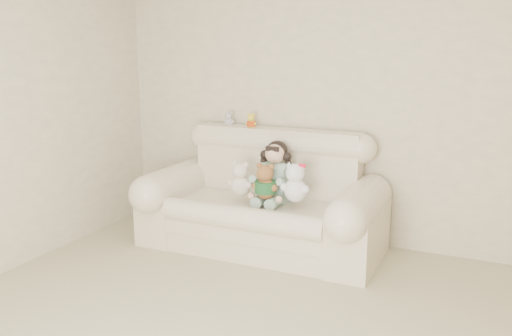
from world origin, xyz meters
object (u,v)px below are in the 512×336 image
object	(u,v)px
seated_child	(275,171)
brown_teddy	(265,178)
sofa	(261,192)
white_cat	(296,178)
cream_teddy	(241,175)

from	to	relation	value
seated_child	brown_teddy	size ratio (longest dim) A/B	1.52
sofa	seated_child	world-z (taller)	sofa
white_cat	cream_teddy	distance (m)	0.49
sofa	cream_teddy	size ratio (longest dim) A/B	5.93
seated_child	brown_teddy	bearing A→B (deg)	-81.48
seated_child	cream_teddy	world-z (taller)	seated_child
sofa	brown_teddy	world-z (taller)	sofa
brown_teddy	white_cat	bearing A→B (deg)	29.32
brown_teddy	cream_teddy	bearing A→B (deg)	-158.24
sofa	seated_child	xyz separation A→B (m)	(0.10, 0.08, 0.18)
brown_teddy	cream_teddy	size ratio (longest dim) A/B	1.02
seated_child	white_cat	bearing A→B (deg)	-26.21
brown_teddy	cream_teddy	xyz separation A→B (m)	(-0.23, 0.00, -0.00)
sofa	cream_teddy	distance (m)	0.24
sofa	cream_teddy	bearing A→B (deg)	-137.01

